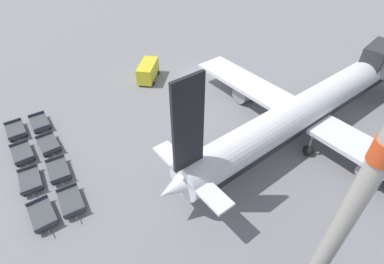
# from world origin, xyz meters

# --- Properties ---
(ground_plane) EXTENTS (500.00, 500.00, 0.00)m
(ground_plane) POSITION_xyz_m (0.00, 0.00, 0.00)
(ground_plane) COLOR gray
(airplane) EXTENTS (30.79, 38.40, 12.57)m
(airplane) POSITION_xyz_m (17.33, -0.20, 3.02)
(airplane) COLOR white
(airplane) RESTS_ON ground_plane
(service_van) EXTENTS (4.36, 4.86, 2.39)m
(service_van) POSITION_xyz_m (-3.51, -5.61, 1.29)
(service_van) COLOR yellow
(service_van) RESTS_ON ground_plane
(baggage_dolly_row_near_col_a) EXTENTS (3.89, 2.33, 0.92)m
(baggage_dolly_row_near_col_a) POSITION_xyz_m (-4.40, -23.31, 0.49)
(baggage_dolly_row_near_col_a) COLOR #424449
(baggage_dolly_row_near_col_a) RESTS_ON ground_plane
(baggage_dolly_row_near_col_b) EXTENTS (3.88, 2.27, 0.92)m
(baggage_dolly_row_near_col_b) POSITION_xyz_m (-0.28, -24.19, 0.49)
(baggage_dolly_row_near_col_b) COLOR #424449
(baggage_dolly_row_near_col_b) RESTS_ON ground_plane
(baggage_dolly_row_near_col_c) EXTENTS (3.90, 2.51, 0.92)m
(baggage_dolly_row_near_col_c) POSITION_xyz_m (3.82, -25.07, 0.49)
(baggage_dolly_row_near_col_c) COLOR #424449
(baggage_dolly_row_near_col_c) RESTS_ON ground_plane
(baggage_dolly_row_near_col_d) EXTENTS (3.88, 2.26, 0.92)m
(baggage_dolly_row_near_col_d) POSITION_xyz_m (8.17, -25.83, 0.49)
(baggage_dolly_row_near_col_d) COLOR #424449
(baggage_dolly_row_near_col_d) RESTS_ON ground_plane
(baggage_dolly_row_mid_a_col_a) EXTENTS (3.89, 2.33, 0.92)m
(baggage_dolly_row_mid_a_col_a) POSITION_xyz_m (-3.88, -20.86, 0.49)
(baggage_dolly_row_mid_a_col_a) COLOR #424449
(baggage_dolly_row_mid_a_col_a) RESTS_ON ground_plane
(baggage_dolly_row_mid_a_col_b) EXTENTS (3.88, 2.24, 0.92)m
(baggage_dolly_row_mid_a_col_b) POSITION_xyz_m (0.30, -21.72, 0.49)
(baggage_dolly_row_mid_a_col_b) COLOR #424449
(baggage_dolly_row_mid_a_col_b) RESTS_ON ground_plane
(baggage_dolly_row_mid_a_col_c) EXTENTS (3.89, 2.52, 0.92)m
(baggage_dolly_row_mid_a_col_c) POSITION_xyz_m (4.42, -22.64, 0.49)
(baggage_dolly_row_mid_a_col_c) COLOR #424449
(baggage_dolly_row_mid_a_col_c) RESTS_ON ground_plane
(baggage_dolly_row_mid_a_col_d) EXTENTS (3.90, 2.50, 0.92)m
(baggage_dolly_row_mid_a_col_d) POSITION_xyz_m (8.58, -23.50, 0.49)
(baggage_dolly_row_mid_a_col_d) COLOR #424449
(baggage_dolly_row_mid_a_col_d) RESTS_ON ground_plane
(apron_light_mast) EXTENTS (2.00, 0.70, 21.72)m
(apron_light_mast) POSITION_xyz_m (26.56, -20.60, 12.61)
(apron_light_mast) COLOR #ADA89E
(apron_light_mast) RESTS_ON ground_plane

